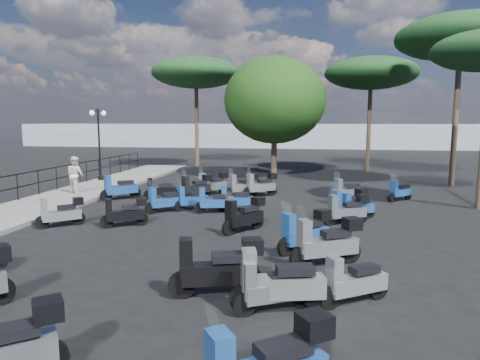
% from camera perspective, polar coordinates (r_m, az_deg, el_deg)
% --- Properties ---
extents(ground, '(120.00, 120.00, 0.00)m').
position_cam_1_polar(ground, '(13.11, -8.71, -7.16)').
color(ground, black).
rests_on(ground, ground).
extents(sidewalk, '(3.00, 30.00, 0.15)m').
position_cam_1_polar(sidewalk, '(18.62, -25.12, -3.11)').
color(sidewalk, slate).
rests_on(sidewalk, ground).
extents(railing, '(0.04, 26.04, 1.10)m').
position_cam_1_polar(railing, '(19.10, -28.81, -0.58)').
color(railing, black).
rests_on(railing, sidewalk).
extents(lamp_post_2, '(0.50, 1.12, 3.91)m').
position_cam_1_polar(lamp_post_2, '(24.67, -18.28, 5.14)').
color(lamp_post_2, black).
rests_on(lamp_post_2, sidewalk).
extents(pedestrian_far, '(1.00, 0.91, 1.67)m').
position_cam_1_polar(pedestrian_far, '(20.63, -21.11, 0.67)').
color(pedestrian_far, beige).
rests_on(pedestrian_far, sidewalk).
extents(scooter_3, '(1.26, 1.07, 1.20)m').
position_cam_1_polar(scooter_3, '(14.89, -22.78, -4.08)').
color(scooter_3, black).
rests_on(scooter_3, ground).
extents(scooter_4, '(1.49, 0.67, 1.21)m').
position_cam_1_polar(scooter_4, '(18.88, -10.56, -1.28)').
color(scooter_4, black).
rests_on(scooter_4, ground).
extents(scooter_5, '(1.36, 1.29, 1.41)m').
position_cam_1_polar(scooter_5, '(19.18, -15.76, -1.10)').
color(scooter_5, black).
rests_on(scooter_5, ground).
extents(scooter_8, '(1.38, 0.89, 1.20)m').
position_cam_1_polar(scooter_8, '(14.23, -15.11, -4.27)').
color(scooter_8, black).
rests_on(scooter_8, ground).
extents(scooter_9, '(1.22, 1.16, 1.26)m').
position_cam_1_polar(scooter_9, '(16.13, -10.09, -2.77)').
color(scooter_9, black).
rests_on(scooter_9, ground).
extents(scooter_10, '(1.51, 0.63, 1.22)m').
position_cam_1_polar(scooter_10, '(16.16, -0.62, -2.67)').
color(scooter_10, black).
rests_on(scooter_10, ground).
extents(scooter_11, '(1.23, 1.35, 1.33)m').
position_cam_1_polar(scooter_11, '(18.87, -5.88, -0.95)').
color(scooter_11, black).
rests_on(scooter_11, ground).
extents(scooter_13, '(1.83, 0.73, 1.47)m').
position_cam_1_polar(scooter_13, '(7.81, 5.19, -13.68)').
color(scooter_13, black).
rests_on(scooter_13, ground).
extents(scooter_14, '(1.83, 0.83, 1.49)m').
position_cam_1_polar(scooter_14, '(8.40, -2.95, -11.70)').
color(scooter_14, black).
rests_on(scooter_14, ground).
extents(scooter_15, '(1.22, 1.02, 1.19)m').
position_cam_1_polar(scooter_15, '(16.42, -6.46, -2.59)').
color(scooter_15, black).
rests_on(scooter_15, ground).
extents(scooter_16, '(1.32, 1.26, 1.33)m').
position_cam_1_polar(scooter_16, '(19.71, -3.65, -0.55)').
color(scooter_16, black).
rests_on(scooter_16, ground).
extents(scooter_17, '(1.45, 1.16, 1.35)m').
position_cam_1_polar(scooter_17, '(19.25, 2.79, -0.72)').
color(scooter_17, black).
rests_on(scooter_17, ground).
extents(scooter_19, '(1.41, 0.85, 1.23)m').
position_cam_1_polar(scooter_19, '(7.81, 4.30, -14.33)').
color(scooter_19, black).
rests_on(scooter_19, ground).
extents(scooter_20, '(1.16, 1.43, 1.34)m').
position_cam_1_polar(scooter_20, '(13.09, 0.55, -4.81)').
color(scooter_20, black).
rests_on(scooter_20, ground).
extents(scooter_21, '(1.37, 1.32, 1.38)m').
position_cam_1_polar(scooter_21, '(11.27, 8.65, -6.91)').
color(scooter_21, black).
rests_on(scooter_21, ground).
extents(scooter_22, '(1.33, 0.98, 1.23)m').
position_cam_1_polar(scooter_22, '(15.22, 15.24, -3.59)').
color(scooter_22, black).
rests_on(scooter_22, ground).
extents(scooter_23, '(1.39, 1.11, 1.33)m').
position_cam_1_polar(scooter_23, '(18.25, 14.04, -1.57)').
color(scooter_23, black).
rests_on(scooter_23, ground).
extents(scooter_25, '(1.34, 0.95, 1.23)m').
position_cam_1_polar(scooter_25, '(8.36, 14.90, -13.05)').
color(scooter_25, black).
rests_on(scooter_25, ground).
extents(scooter_26, '(1.69, 1.06, 1.47)m').
position_cam_1_polar(scooter_26, '(10.28, 11.54, -8.23)').
color(scooter_26, black).
rests_on(scooter_26, ground).
extents(scooter_27, '(1.49, 0.89, 1.28)m').
position_cam_1_polar(scooter_27, '(14.51, 14.07, -3.89)').
color(scooter_27, black).
rests_on(scooter_27, ground).
extents(scooter_28, '(1.41, 1.24, 1.37)m').
position_cam_1_polar(scooter_28, '(15.19, 14.22, -3.25)').
color(scooter_28, black).
rests_on(scooter_28, ground).
extents(scooter_29, '(1.13, 1.08, 1.18)m').
position_cam_1_polar(scooter_29, '(19.40, 20.59, -1.45)').
color(scooter_29, black).
rests_on(scooter_29, ground).
extents(scooter_30, '(1.32, 1.26, 1.33)m').
position_cam_1_polar(scooter_30, '(19.17, 0.34, -0.77)').
color(scooter_30, black).
rests_on(scooter_30, ground).
extents(scooter_31, '(1.51, 0.63, 1.22)m').
position_cam_1_polar(scooter_31, '(15.78, -3.45, -2.94)').
color(scooter_31, black).
rests_on(scooter_31, ground).
extents(broadleaf_tree, '(6.07, 6.07, 7.18)m').
position_cam_1_polar(broadleaf_tree, '(25.95, 4.63, 10.52)').
color(broadleaf_tree, '#38281E').
rests_on(broadleaf_tree, ground).
extents(pine_0, '(6.05, 6.05, 7.55)m').
position_cam_1_polar(pine_0, '(30.08, 17.08, 13.41)').
color(pine_0, '#38281E').
rests_on(pine_0, ground).
extents(pine_1, '(6.45, 6.45, 8.68)m').
position_cam_1_polar(pine_1, '(25.18, 27.38, 16.50)').
color(pine_1, '#38281E').
rests_on(pine_1, ground).
extents(pine_2, '(6.44, 6.44, 8.00)m').
position_cam_1_polar(pine_2, '(32.20, -5.88, 14.01)').
color(pine_2, '#38281E').
rests_on(pine_2, ground).
extents(distant_hills, '(70.00, 8.00, 3.00)m').
position_cam_1_polar(distant_hills, '(57.19, 5.45, 5.93)').
color(distant_hills, gray).
rests_on(distant_hills, ground).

